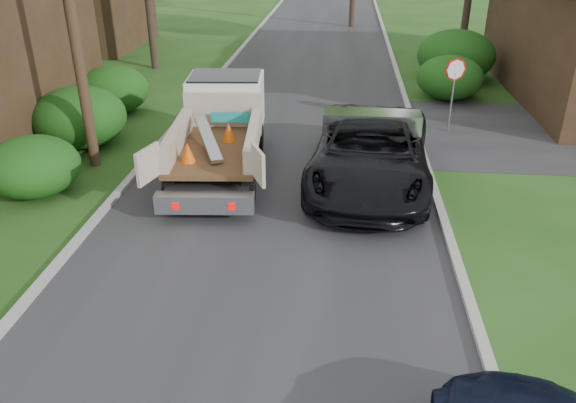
% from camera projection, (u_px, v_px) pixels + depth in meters
% --- Properties ---
extents(ground, '(120.00, 120.00, 0.00)m').
position_uv_depth(ground, '(257.00, 269.00, 11.46)').
color(ground, '#1E4513').
rests_on(ground, ground).
extents(road, '(8.00, 90.00, 0.02)m').
position_uv_depth(road, '(297.00, 117.00, 20.36)').
color(road, '#28282B').
rests_on(road, ground).
extents(curb_left, '(0.20, 90.00, 0.12)m').
position_uv_depth(curb_left, '(187.00, 112.00, 20.70)').
color(curb_left, '#9E9E99').
rests_on(curb_left, ground).
extents(curb_right, '(0.20, 90.00, 0.12)m').
position_uv_depth(curb_right, '(412.00, 119.00, 19.98)').
color(curb_right, '#9E9E99').
rests_on(curb_right, ground).
extents(stop_sign, '(0.71, 0.32, 2.48)m').
position_uv_depth(stop_sign, '(454.00, 79.00, 18.23)').
color(stop_sign, slate).
rests_on(stop_sign, ground).
extents(hedge_left_a, '(2.34, 2.34, 1.53)m').
position_uv_depth(hedge_left_a, '(33.00, 166.00, 14.33)').
color(hedge_left_a, '#144810').
rests_on(hedge_left_a, ground).
extents(hedge_left_b, '(2.86, 2.86, 1.87)m').
position_uv_depth(hedge_left_b, '(80.00, 117.00, 17.40)').
color(hedge_left_b, '#144810').
rests_on(hedge_left_b, ground).
extents(hedge_left_c, '(2.60, 2.60, 1.70)m').
position_uv_depth(hedge_left_c, '(113.00, 90.00, 20.58)').
color(hedge_left_c, '#144810').
rests_on(hedge_left_c, ground).
extents(hedge_right_a, '(2.60, 2.60, 1.70)m').
position_uv_depth(hedge_right_a, '(450.00, 78.00, 22.15)').
color(hedge_right_a, '#144810').
rests_on(hedge_right_a, ground).
extents(hedge_right_b, '(3.38, 3.38, 2.21)m').
position_uv_depth(hedge_right_b, '(456.00, 55.00, 24.64)').
color(hedge_right_b, '#144810').
rests_on(hedge_right_b, ground).
extents(flatbed_truck, '(3.04, 6.30, 2.32)m').
position_uv_depth(flatbed_truck, '(222.00, 121.00, 16.03)').
color(flatbed_truck, black).
rests_on(flatbed_truck, ground).
extents(black_pickup, '(3.53, 6.76, 1.82)m').
position_uv_depth(black_pickup, '(370.00, 152.00, 14.85)').
color(black_pickup, black).
rests_on(black_pickup, ground).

